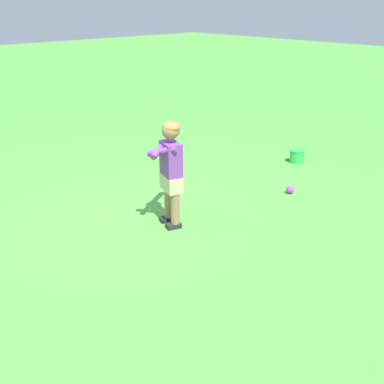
% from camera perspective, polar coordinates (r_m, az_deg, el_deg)
% --- Properties ---
extents(ground_plane, '(40.00, 40.00, 0.00)m').
position_cam_1_polar(ground_plane, '(5.10, -7.37, -3.33)').
color(ground_plane, '#479338').
extents(child_batter, '(0.59, 0.45, 1.08)m').
position_cam_1_polar(child_batter, '(4.73, -2.58, 3.30)').
color(child_batter, '#232328').
rests_on(child_batter, ground).
extents(play_ball_far_left, '(0.09, 0.09, 0.09)m').
position_cam_1_polar(play_ball_far_left, '(5.83, 11.58, 0.28)').
color(play_ball_far_left, purple).
rests_on(play_ball_far_left, ground).
extents(toy_bucket, '(0.22, 0.22, 0.19)m').
position_cam_1_polar(toy_bucket, '(6.94, 12.38, 4.24)').
color(toy_bucket, green).
rests_on(toy_bucket, ground).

